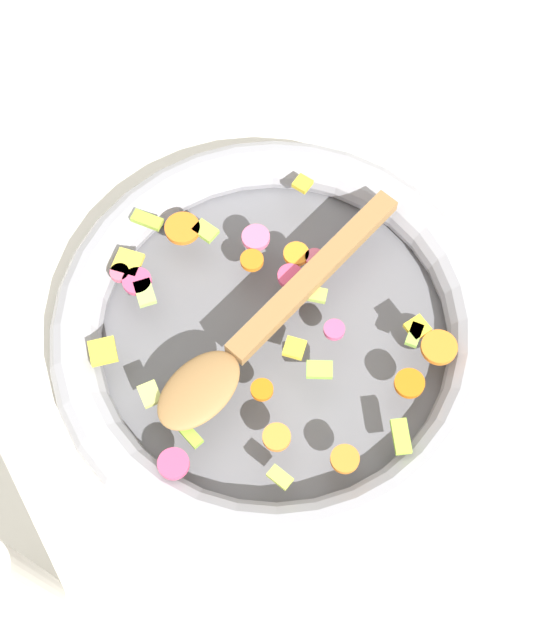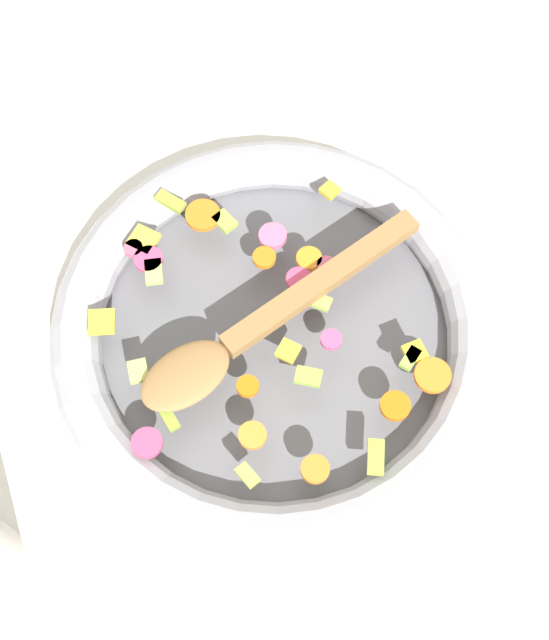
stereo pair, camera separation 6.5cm
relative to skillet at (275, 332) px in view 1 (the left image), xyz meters
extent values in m
plane|color=silver|center=(0.00, 0.00, -0.02)|extent=(4.00, 4.00, 0.00)
cylinder|color=slate|center=(0.00, 0.00, -0.02)|extent=(0.39, 0.39, 0.01)
torus|color=#9E9EA5|center=(0.00, 0.00, 0.00)|extent=(0.44, 0.44, 0.05)
cylinder|color=orange|center=(0.06, -0.04, 0.03)|extent=(0.03, 0.03, 0.01)
cylinder|color=orange|center=(-0.09, -0.11, 0.03)|extent=(0.04, 0.04, 0.01)
cylinder|color=orange|center=(0.07, 0.01, 0.03)|extent=(0.03, 0.03, 0.01)
cylinder|color=orange|center=(-0.06, -0.14, 0.03)|extent=(0.05, 0.05, 0.01)
cylinder|color=orange|center=(-0.07, 0.03, 0.03)|extent=(0.03, 0.03, 0.01)
cylinder|color=orange|center=(0.12, 0.07, 0.03)|extent=(0.04, 0.04, 0.01)
cylinder|color=orange|center=(-0.11, 0.02, 0.03)|extent=(0.04, 0.04, 0.01)
cylinder|color=orange|center=(-0.15, -0.03, 0.03)|extent=(0.03, 0.03, 0.01)
cube|color=#A2D23D|center=(-0.14, -0.09, 0.03)|extent=(0.03, 0.02, 0.01)
cube|color=#92C349|center=(-0.04, -0.12, 0.03)|extent=(0.03, 0.02, 0.01)
cube|color=#BEC862|center=(-0.05, 0.13, 0.03)|extent=(0.02, 0.02, 0.01)
cube|color=#98B738|center=(0.13, 0.10, 0.03)|extent=(0.03, 0.03, 0.01)
cube|color=#A0D146|center=(0.11, 0.05, 0.03)|extent=(0.03, 0.03, 0.01)
cube|color=#A3BF4E|center=(0.02, -0.04, 0.03)|extent=(0.02, 0.03, 0.01)
cube|color=#83AF47|center=(-0.05, 0.08, 0.03)|extent=(0.03, 0.02, 0.01)
cube|color=#BBCC4A|center=(-0.15, 0.03, 0.03)|extent=(0.02, 0.02, 0.01)
cube|color=#8BB735|center=(-0.10, 0.10, 0.03)|extent=(0.03, 0.02, 0.01)
cube|color=#97CA45|center=(-0.06, -0.03, 0.03)|extent=(0.02, 0.03, 0.01)
cube|color=#A8CB61|center=(0.05, 0.12, 0.03)|extent=(0.03, 0.02, 0.01)
cylinder|color=#DE4780|center=(0.07, -0.09, 0.03)|extent=(0.03, 0.03, 0.01)
cylinder|color=pink|center=(0.06, -0.05, 0.03)|extent=(0.02, 0.02, 0.01)
cylinder|color=#E44770|center=(0.04, -0.02, 0.03)|extent=(0.03, 0.03, 0.01)
cylinder|color=#D74E7E|center=(-0.02, -0.05, 0.03)|extent=(0.03, 0.03, 0.01)
cylinder|color=#D14873|center=(0.07, 0.12, 0.03)|extent=(0.03, 0.03, 0.01)
cylinder|color=#D8446F|center=(-0.12, 0.12, 0.03)|extent=(0.03, 0.03, 0.01)
cylinder|color=#E05874|center=(0.08, 0.14, 0.03)|extent=(0.02, 0.02, 0.01)
cylinder|color=#E8648B|center=(0.09, 0.00, 0.03)|extent=(0.03, 0.03, 0.01)
cube|color=yellow|center=(-0.04, -0.13, 0.03)|extent=(0.03, 0.03, 0.01)
cube|color=yellow|center=(-0.03, -0.01, 0.03)|extent=(0.03, 0.03, 0.01)
cube|color=yellow|center=(0.14, -0.06, 0.03)|extent=(0.02, 0.02, 0.01)
cube|color=yellow|center=(0.09, 0.13, 0.03)|extent=(0.04, 0.04, 0.01)
cube|color=gold|center=(0.00, 0.16, 0.03)|extent=(0.03, 0.03, 0.01)
cube|color=olive|center=(0.03, -0.05, 0.04)|extent=(0.15, 0.20, 0.01)
ellipsoid|color=olive|center=(-0.06, 0.08, 0.04)|extent=(0.10, 0.11, 0.01)
cylinder|color=#B2ADA3|center=(-0.20, 0.26, 0.07)|extent=(0.05, 0.05, 0.18)
camera|label=1|loc=(-0.34, 0.07, 0.79)|focal=50.00mm
camera|label=2|loc=(-0.35, 0.01, 0.79)|focal=50.00mm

